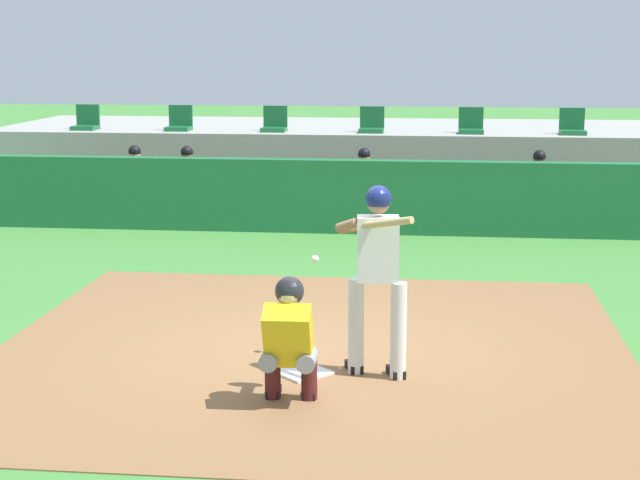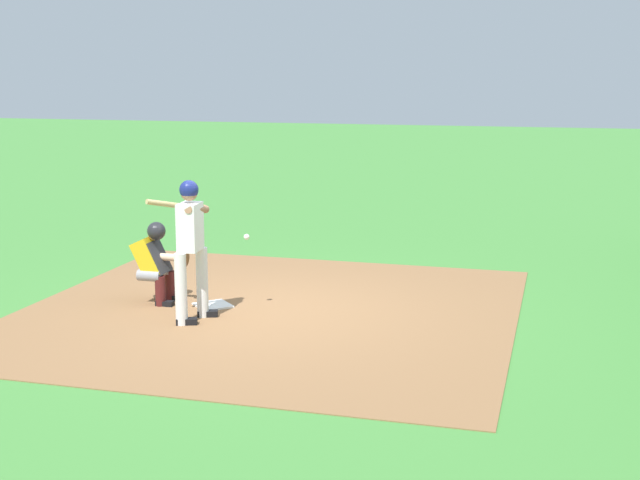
{
  "view_description": "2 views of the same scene",
  "coord_description": "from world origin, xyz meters",
  "views": [
    {
      "loc": [
        1.2,
        -9.89,
        3.07
      ],
      "look_at": [
        0.0,
        0.7,
        1.0
      ],
      "focal_mm": 57.19,
      "sensor_mm": 36.0,
      "label": 1
    },
    {
      "loc": [
        10.54,
        3.65,
        3.14
      ],
      "look_at": [
        0.0,
        0.7,
        1.0
      ],
      "focal_mm": 48.96,
      "sensor_mm": 36.0,
      "label": 2
    }
  ],
  "objects": [
    {
      "name": "catcher_crouched",
      "position": [
        -0.01,
        -1.59,
        0.61
      ],
      "size": [
        0.49,
        1.68,
        1.13
      ],
      "color": "gray",
      "rests_on": "ground"
    },
    {
      "name": "batter_at_plate",
      "position": [
        0.69,
        -0.79,
        1.04
      ],
      "size": [
        0.75,
        0.71,
        1.8
      ],
      "color": "silver",
      "rests_on": "ground"
    },
    {
      "name": "home_plate",
      "position": [
        0.0,
        -0.8,
        0.02
      ],
      "size": [
        0.62,
        0.62,
        0.02
      ],
      "primitive_type": "cube",
      "rotation": [
        0.0,
        0.0,
        0.79
      ],
      "color": "white",
      "rests_on": "dirt_infield"
    },
    {
      "name": "dirt_infield",
      "position": [
        0.0,
        0.0,
        0.01
      ],
      "size": [
        6.4,
        6.4,
        0.01
      ],
      "primitive_type": "cube",
      "color": "olive",
      "rests_on": "ground"
    },
    {
      "name": "ground_plane",
      "position": [
        0.0,
        0.0,
        0.0
      ],
      "size": [
        80.0,
        80.0,
        0.0
      ],
      "primitive_type": "plane",
      "color": "#428438"
    }
  ]
}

